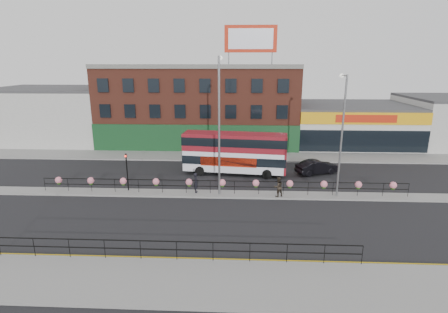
{
  "coord_description": "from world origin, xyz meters",
  "views": [
    {
      "loc": [
        1.37,
        -27.02,
        10.68
      ],
      "look_at": [
        0.0,
        3.0,
        2.5
      ],
      "focal_mm": 28.0,
      "sensor_mm": 36.0,
      "label": 1
    }
  ],
  "objects_px": {
    "pedestrian_a": "(196,183)",
    "double_decker_bus": "(235,149)",
    "lamp_column_west": "(219,115)",
    "car": "(317,167)",
    "pedestrian_b": "(278,187)",
    "lamp_column_east": "(342,126)"
  },
  "relations": [
    {
      "from": "pedestrian_a",
      "to": "pedestrian_b",
      "type": "xyz_separation_m",
      "value": [
        6.71,
        -0.61,
        -0.02
      ]
    },
    {
      "from": "lamp_column_west",
      "to": "pedestrian_a",
      "type": "bearing_deg",
      "value": 179.8
    },
    {
      "from": "pedestrian_a",
      "to": "lamp_column_east",
      "type": "relative_size",
      "value": 0.18
    },
    {
      "from": "pedestrian_a",
      "to": "pedestrian_b",
      "type": "height_order",
      "value": "pedestrian_a"
    },
    {
      "from": "car",
      "to": "double_decker_bus",
      "type": "bearing_deg",
      "value": 71.14
    },
    {
      "from": "lamp_column_east",
      "to": "double_decker_bus",
      "type": "bearing_deg",
      "value": 145.58
    },
    {
      "from": "pedestrian_a",
      "to": "lamp_column_west",
      "type": "relative_size",
      "value": 0.15
    },
    {
      "from": "pedestrian_b",
      "to": "pedestrian_a",
      "type": "bearing_deg",
      "value": -32.09
    },
    {
      "from": "pedestrian_b",
      "to": "lamp_column_west",
      "type": "relative_size",
      "value": 0.15
    },
    {
      "from": "lamp_column_west",
      "to": "double_decker_bus",
      "type": "bearing_deg",
      "value": 78.23
    },
    {
      "from": "lamp_column_east",
      "to": "pedestrian_a",
      "type": "bearing_deg",
      "value": 179.76
    },
    {
      "from": "lamp_column_west",
      "to": "pedestrian_b",
      "type": "bearing_deg",
      "value": -7.24
    },
    {
      "from": "double_decker_bus",
      "to": "pedestrian_a",
      "type": "xyz_separation_m",
      "value": [
        -3.14,
        -5.67,
        -1.48
      ]
    },
    {
      "from": "double_decker_bus",
      "to": "pedestrian_a",
      "type": "bearing_deg",
      "value": -118.96
    },
    {
      "from": "car",
      "to": "pedestrian_a",
      "type": "height_order",
      "value": "pedestrian_a"
    },
    {
      "from": "pedestrian_a",
      "to": "pedestrian_b",
      "type": "bearing_deg",
      "value": -101.74
    },
    {
      "from": "double_decker_bus",
      "to": "car",
      "type": "xyz_separation_m",
      "value": [
        8.07,
        0.3,
        -1.79
      ]
    },
    {
      "from": "pedestrian_b",
      "to": "lamp_column_west",
      "type": "height_order",
      "value": "lamp_column_west"
    },
    {
      "from": "car",
      "to": "lamp_column_east",
      "type": "bearing_deg",
      "value": 161.67
    },
    {
      "from": "car",
      "to": "pedestrian_b",
      "type": "distance_m",
      "value": 7.97
    },
    {
      "from": "pedestrian_a",
      "to": "double_decker_bus",
      "type": "bearing_deg",
      "value": -35.49
    },
    {
      "from": "car",
      "to": "pedestrian_b",
      "type": "height_order",
      "value": "pedestrian_b"
    }
  ]
}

